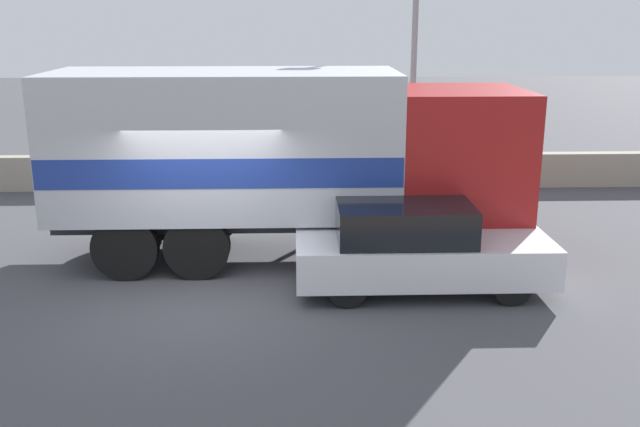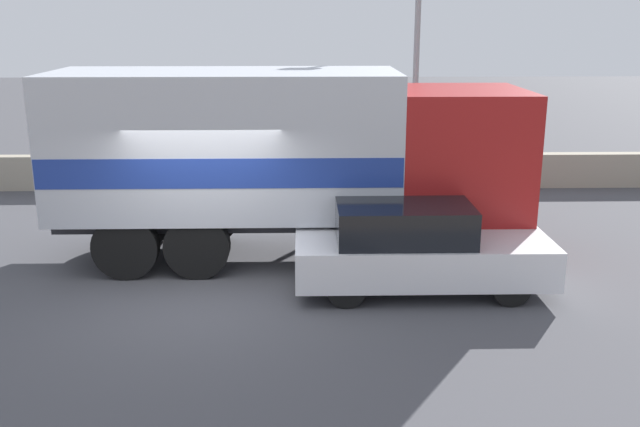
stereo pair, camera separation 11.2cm
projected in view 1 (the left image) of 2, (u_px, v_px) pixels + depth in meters
ground_plane at (202, 298)px, 11.00m from camera, size 80.00×80.00×0.00m
stone_wall_backdrop at (238, 172)px, 17.81m from camera, size 60.00×0.35×0.85m
street_lamp at (415, 42)px, 16.54m from camera, size 0.56×0.28×6.14m
box_truck at (281, 154)px, 12.36m from camera, size 8.07×2.35×3.31m
car_hatchback at (416, 246)px, 11.26m from camera, size 4.00×1.71×1.43m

